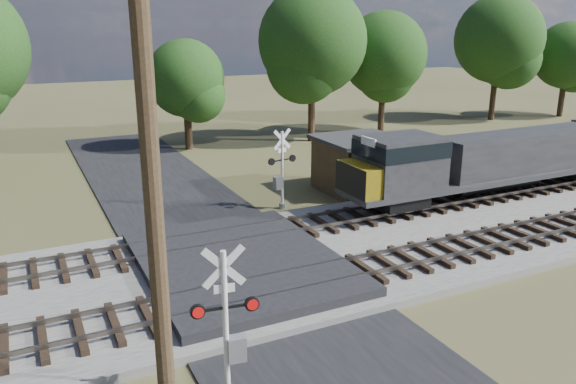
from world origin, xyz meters
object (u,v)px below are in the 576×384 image
crossing_signal_far (281,176)px  equipment_shed (360,164)px  crossing_signal_near (230,338)px  utility_pole (156,234)px

crossing_signal_far → equipment_shed: crossing_signal_far is taller
crossing_signal_near → crossing_signal_far: crossing_signal_near is taller
crossing_signal_near → crossing_signal_far: 15.16m
utility_pole → equipment_shed: utility_pole is taller
crossing_signal_far → utility_pole: bearing=46.8°
crossing_signal_far → equipment_shed: size_ratio=0.91×
utility_pole → equipment_shed: bearing=35.2°
equipment_shed → utility_pole: bearing=-132.2°
utility_pole → equipment_shed: 22.34m
utility_pole → crossing_signal_near: bearing=32.1°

